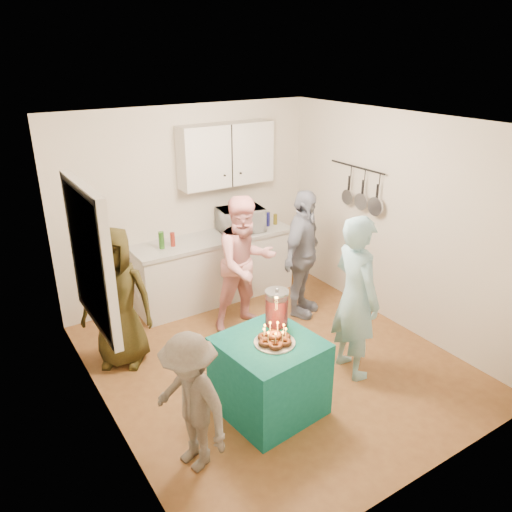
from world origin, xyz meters
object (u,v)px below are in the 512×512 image
party_table (269,376)px  punch_jar (277,309)px  woman_back_right (302,255)px  man_birthday (356,297)px  microwave (241,220)px  woman_back_center (245,264)px  child_near_left (191,403)px  counter (215,269)px  woman_back_left (117,298)px

party_table → punch_jar: bearing=43.8°
woman_back_right → man_birthday: bearing=-135.4°
microwave → woman_back_center: bearing=-109.3°
child_near_left → party_table: bearing=90.0°
child_near_left → woman_back_right: bearing=110.2°
woman_back_right → microwave: bearing=76.2°
counter → woman_back_center: bearing=-92.5°
woman_back_left → woman_back_center: (1.56, -0.07, 0.05)m
microwave → party_table: microwave is taller
man_birthday → woman_back_left: size_ratio=1.12×
man_birthday → child_near_left: bearing=104.4°
woman_back_right → party_table: bearing=-167.9°
party_table → woman_back_right: size_ratio=0.51×
woman_back_center → woman_back_right: bearing=-6.8°
man_birthday → child_near_left: size_ratio=1.42×
party_table → woman_back_center: size_ratio=0.51×
punch_jar → man_birthday: size_ratio=0.19×
woman_back_left → woman_back_center: woman_back_center is taller
counter → microwave: 0.77m
woman_back_center → counter: bearing=89.6°
microwave → man_birthday: bearing=-81.6°
counter → party_table: (-0.69, -2.34, -0.05)m
microwave → woman_back_left: (-2.02, -0.80, -0.29)m
microwave → man_birthday: 2.29m
microwave → woman_back_right: bearing=-63.7°
woman_back_right → counter: bearing=95.1°
child_near_left → woman_back_left: bearing=166.1°
man_birthday → woman_back_right: man_birthday is taller
woman_back_left → counter: bearing=60.7°
party_table → man_birthday: man_birthday is taller
man_birthday → woman_back_center: size_ratio=1.05×
party_table → woman_back_left: bearing=120.7°
man_birthday → woman_back_right: (0.32, 1.30, -0.05)m
microwave → woman_back_left: bearing=-150.0°
microwave → punch_jar: bearing=-104.0°
counter → woman_back_left: (-1.60, -0.80, 0.36)m
microwave → party_table: 2.68m
microwave → party_table: size_ratio=0.70×
man_birthday → punch_jar: bearing=85.8°
man_birthday → woman_back_center: man_birthday is taller
punch_jar → child_near_left: (-1.14, -0.44, -0.31)m
microwave → woman_back_center: size_ratio=0.35×
punch_jar → woman_back_left: size_ratio=0.22×
woman_back_center → child_near_left: bearing=-130.5°
microwave → punch_jar: microwave is taller
microwave → punch_jar: 2.30m
man_birthday → child_near_left: (-2.01, -0.28, -0.26)m
punch_jar → child_near_left: bearing=-158.7°
counter → child_near_left: child_near_left is taller
woman_back_left → child_near_left: bearing=-55.7°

